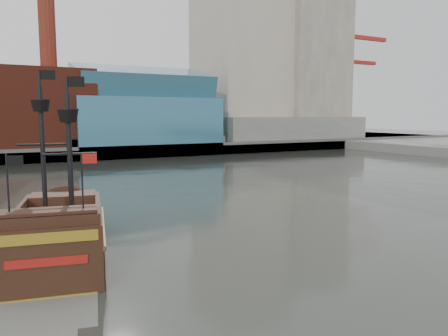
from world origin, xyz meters
TOP-DOWN VIEW (x-y plane):
  - ground at (0.00, 0.00)m, footprint 400.00×400.00m
  - promenade_far at (0.00, 92.00)m, footprint 220.00×60.00m
  - seawall at (0.00, 62.50)m, footprint 220.00×1.00m
  - skyline at (5.21, 84.56)m, footprint 149.00×45.00m
  - crane_a at (78.63, 82.00)m, footprint 22.50×4.00m
  - crane_b at (88.23, 92.00)m, footprint 19.10×4.00m
  - pirate_ship at (-16.11, 6.20)m, footprint 7.93×16.53m

SIDE VIEW (x-z plane):
  - ground at x=0.00m, z-range 0.00..0.00m
  - promenade_far at x=0.00m, z-range 0.00..2.00m
  - pirate_ship at x=-16.11m, z-range -4.87..7.03m
  - seawall at x=0.00m, z-range 0.00..2.60m
  - crane_b at x=88.23m, z-range 2.45..28.70m
  - crane_a at x=78.63m, z-range 2.99..35.24m
  - skyline at x=5.21m, z-range -6.45..55.55m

